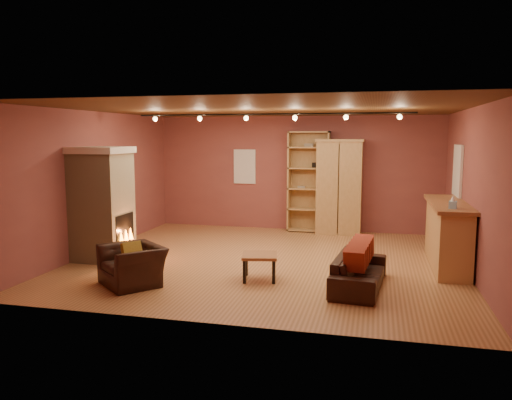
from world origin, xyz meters
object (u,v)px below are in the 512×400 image
(bookcase, at_px, (309,181))
(coffee_table, at_px, (260,258))
(armoire, at_px, (339,187))
(bar_counter, at_px, (447,234))
(fireplace, at_px, (103,204))
(armchair, at_px, (132,259))
(loveseat, at_px, (359,265))

(bookcase, xyz_separation_m, coffee_table, (-0.20, -4.37, -0.88))
(armoire, relative_size, bar_counter, 0.93)
(fireplace, bearing_deg, armchair, -46.52)
(armoire, distance_m, bar_counter, 3.39)
(bookcase, xyz_separation_m, armchair, (-2.08, -5.10, -0.82))
(coffee_table, bearing_deg, loveseat, -1.80)
(bookcase, relative_size, coffee_table, 3.73)
(armoire, bearing_deg, armchair, -119.72)
(armoire, relative_size, loveseat, 1.27)
(armchair, bearing_deg, coffee_table, 61.54)
(armoire, relative_size, armchair, 2.00)
(armoire, bearing_deg, loveseat, -81.51)
(armchair, relative_size, coffee_table, 1.72)
(fireplace, xyz_separation_m, loveseat, (4.77, -0.70, -0.70))
(bar_counter, relative_size, coffee_table, 3.71)
(armchair, height_order, coffee_table, armchair)
(bar_counter, distance_m, armchair, 5.47)
(coffee_table, bearing_deg, armchair, -158.62)
(fireplace, bearing_deg, coffee_table, -11.47)
(fireplace, bearing_deg, armoire, 40.80)
(armoire, bearing_deg, bar_counter, -50.88)
(bar_counter, xyz_separation_m, armchair, (-4.93, -2.35, -0.17))
(bar_counter, relative_size, loveseat, 1.37)
(bar_counter, distance_m, loveseat, 2.24)
(fireplace, height_order, bookcase, bookcase)
(fireplace, relative_size, armoire, 0.95)
(bar_counter, xyz_separation_m, coffee_table, (-3.06, -1.62, -0.23))
(bar_counter, bearing_deg, armoire, 129.12)
(fireplace, xyz_separation_m, bookcase, (3.38, 3.72, 0.18))
(loveseat, distance_m, armchair, 3.53)
(loveseat, distance_m, coffee_table, 1.59)
(loveseat, relative_size, coffee_table, 2.70)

